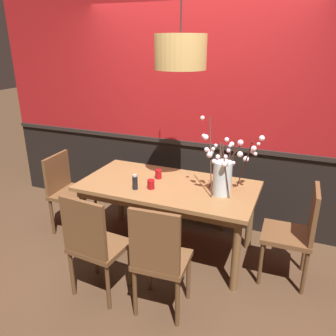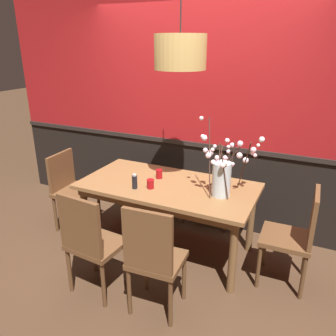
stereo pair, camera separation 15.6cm
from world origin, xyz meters
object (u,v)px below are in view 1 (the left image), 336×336
candle_holder_nearer_center (158,174)px  candle_holder_nearer_edge (151,184)px  dining_table (168,192)px  chair_near_side_left (93,242)px  chair_head_west_end (67,188)px  vase_with_blossoms (223,174)px  chair_far_side_right (217,181)px  chair_near_side_right (159,257)px  chair_far_side_left (175,174)px  condiment_bottle (135,182)px  pendant_lamp (181,52)px  chair_head_east_end (296,230)px

candle_holder_nearer_center → candle_holder_nearer_edge: (0.04, -0.27, -0.00)m
dining_table → chair_near_side_left: bearing=-109.0°
chair_head_west_end → vase_with_blossoms: size_ratio=1.23×
chair_far_side_right → chair_near_side_right: bearing=-90.5°
dining_table → chair_far_side_left: chair_far_side_left is taller
condiment_bottle → candle_holder_nearer_center: bearing=73.8°
dining_table → candle_holder_nearer_center: bearing=145.4°
candle_holder_nearer_edge → condiment_bottle: condiment_bottle is taller
candle_holder_nearer_edge → pendant_lamp: size_ratio=0.11×
dining_table → condiment_bottle: (-0.25, -0.23, 0.15)m
chair_near_side_right → candle_holder_nearer_edge: bearing=119.4°
dining_table → condiment_bottle: bearing=-137.4°
chair_far_side_left → chair_head_west_end: chair_far_side_left is taller
chair_head_east_end → condiment_bottle: chair_head_east_end is taller
condiment_bottle → chair_far_side_right: bearing=62.6°
chair_far_side_left → pendant_lamp: size_ratio=1.08×
chair_far_side_left → candle_holder_nearer_center: size_ratio=9.55×
chair_head_west_end → chair_head_east_end: bearing=0.5°
candle_holder_nearer_center → candle_holder_nearer_edge: 0.27m
candle_holder_nearer_edge → pendant_lamp: pendant_lamp is taller
chair_far_side_left → condiment_bottle: chair_far_side_left is taller
chair_near_side_right → chair_head_east_end: 1.29m
chair_near_side_right → condiment_bottle: bearing=130.0°
chair_far_side_left → chair_near_side_left: bearing=-91.7°
chair_near_side_right → chair_far_side_left: 1.78m
chair_head_east_end → vase_with_blossoms: (-0.69, 0.00, 0.43)m
candle_holder_nearer_center → dining_table: bearing=-34.6°
chair_far_side_right → condiment_bottle: chair_far_side_right is taller
dining_table → candle_holder_nearer_edge: (-0.11, -0.16, 0.13)m
pendant_lamp → vase_with_blossoms: bearing=0.4°
chair_head_east_end → chair_far_side_left: size_ratio=1.03×
chair_far_side_left → vase_with_blossoms: 1.24m
chair_near_side_left → chair_head_west_end: bearing=137.9°
chair_far_side_right → chair_head_east_end: bearing=-41.4°
candle_holder_nearer_edge → pendant_lamp: 1.24m
vase_with_blossoms → pendant_lamp: (-0.44, -0.00, 1.06)m
candle_holder_nearer_center → chair_far_side_left: bearing=98.1°
chair_near_side_right → pendant_lamp: bearing=100.8°
dining_table → chair_far_side_left: size_ratio=1.91×
chair_far_side_right → dining_table: bearing=-109.8°
dining_table → candle_holder_nearer_edge: bearing=-124.6°
chair_far_side_right → candle_holder_nearer_edge: (-0.41, -0.99, 0.28)m
pendant_lamp → chair_near_side_left: bearing=-116.0°
dining_table → vase_with_blossoms: size_ratio=2.38×
candle_holder_nearer_edge → vase_with_blossoms: bearing=13.1°
dining_table → vase_with_blossoms: bearing=-0.6°
chair_far_side_right → chair_head_west_end: (-1.55, -0.85, -0.00)m
chair_head_east_end → candle_holder_nearer_center: (-1.39, 0.11, 0.28)m
chair_near_side_right → dining_table: bearing=108.2°
vase_with_blossoms → candle_holder_nearer_edge: bearing=-166.9°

